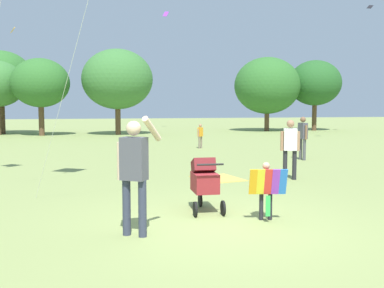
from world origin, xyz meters
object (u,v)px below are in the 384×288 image
at_px(person_sitting_far, 290,145).
at_px(stroller, 205,180).
at_px(child_with_butterfly_kite, 266,185).
at_px(person_adult_flyer, 134,167).
at_px(person_red_shirt, 303,135).
at_px(picnic_blanket, 218,178).
at_px(person_back_turned, 200,134).

bearing_deg(person_sitting_far, stroller, -135.29).
relative_size(child_with_butterfly_kite, stroller, 0.94).
height_order(person_adult_flyer, person_red_shirt, person_adult_flyer).
relative_size(person_sitting_far, picnic_blanket, 1.20).
xyz_separation_m(child_with_butterfly_kite, person_red_shirt, (4.49, 7.94, 0.32)).
distance_m(child_with_butterfly_kite, picnic_blanket, 4.55).
xyz_separation_m(person_red_shirt, picnic_blanket, (-4.15, -3.45, -0.93)).
bearing_deg(stroller, child_with_butterfly_kite, -44.35).
xyz_separation_m(stroller, person_back_turned, (2.70, 12.14, 0.06)).
xyz_separation_m(person_adult_flyer, stroller, (1.43, 1.35, -0.47)).
xyz_separation_m(person_adult_flyer, person_sitting_far, (4.54, 4.42, -0.12)).
height_order(person_sitting_far, picnic_blanket, person_sitting_far).
height_order(person_adult_flyer, person_back_turned, person_adult_flyer).
bearing_deg(person_back_turned, person_red_shirt, -62.08).
bearing_deg(person_adult_flyer, person_back_turned, 72.98).
distance_m(person_sitting_far, picnic_blanket, 2.16).
distance_m(stroller, picnic_blanket, 3.87).
xyz_separation_m(person_adult_flyer, picnic_blanket, (2.67, 4.96, -1.07)).
bearing_deg(person_sitting_far, picnic_blanket, 163.98).
height_order(stroller, person_red_shirt, person_red_shirt).
bearing_deg(person_adult_flyer, picnic_blanket, 61.74).
bearing_deg(person_red_shirt, child_with_butterfly_kite, -119.45).
relative_size(person_red_shirt, person_back_turned, 1.40).
bearing_deg(person_red_shirt, person_sitting_far, -119.75).
relative_size(stroller, person_red_shirt, 0.68).
xyz_separation_m(child_with_butterfly_kite, person_back_turned, (1.80, 13.02, 0.05)).
height_order(stroller, person_back_turned, person_back_turned).
height_order(child_with_butterfly_kite, person_back_turned, person_back_turned).
bearing_deg(person_sitting_far, person_adult_flyer, -135.72).
relative_size(person_adult_flyer, picnic_blanket, 1.38).
height_order(child_with_butterfly_kite, person_adult_flyer, person_adult_flyer).
distance_m(person_adult_flyer, person_red_shirt, 10.83).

